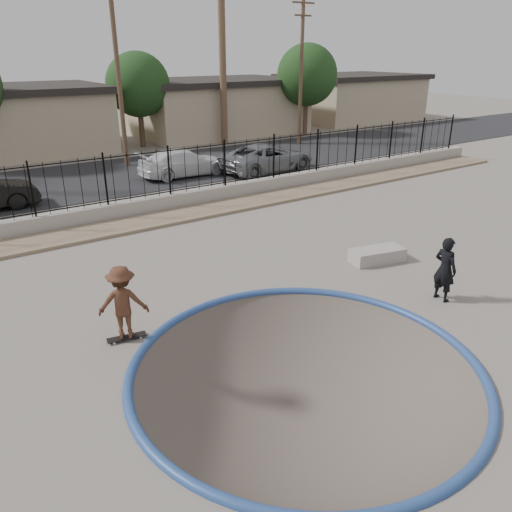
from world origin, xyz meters
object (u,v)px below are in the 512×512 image
at_px(concrete_ledge, 377,255).
at_px(skateboard, 127,337).
at_px(videographer, 445,269).
at_px(car_d, 267,158).
at_px(car_c, 184,163).
at_px(skater, 123,306).

bearing_deg(concrete_ledge, skateboard, 179.80).
relative_size(skateboard, videographer, 0.52).
height_order(concrete_ledge, car_d, car_d).
xyz_separation_m(videographer, car_c, (0.71, 15.62, -0.14)).
relative_size(concrete_ledge, car_d, 0.31).
bearing_deg(videographer, concrete_ledge, -11.13).
height_order(skateboard, car_c, car_c).
height_order(concrete_ledge, car_c, car_c).
bearing_deg(skater, car_c, -96.76).
xyz_separation_m(car_c, car_d, (3.95, -1.60, 0.06)).
relative_size(skateboard, concrete_ledge, 0.54).
distance_m(videographer, concrete_ledge, 2.74).
distance_m(concrete_ledge, car_d, 12.15).
xyz_separation_m(skater, videographer, (7.24, -2.64, 0.01)).
height_order(car_c, car_d, car_d).
distance_m(skater, skateboard, 0.75).
relative_size(skater, car_d, 0.32).
bearing_deg(car_c, skateboard, 148.47).
distance_m(skateboard, concrete_ledge, 7.74).
relative_size(car_c, car_d, 0.88).
bearing_deg(videographer, skateboard, 69.67).
xyz_separation_m(concrete_ledge, car_d, (4.15, 11.40, 0.55)).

